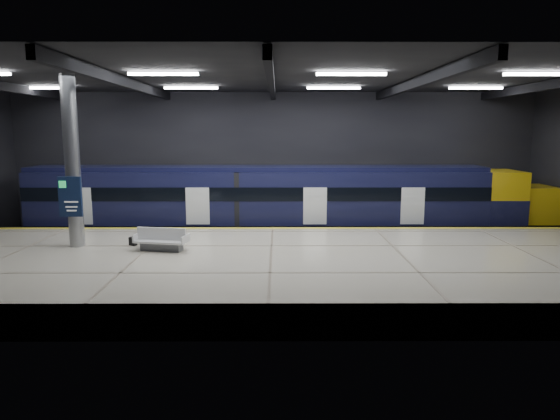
{
  "coord_description": "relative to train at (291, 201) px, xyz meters",
  "views": [
    {
      "loc": [
        0.27,
        -21.1,
        5.75
      ],
      "look_at": [
        0.36,
        1.5,
        2.2
      ],
      "focal_mm": 32.0,
      "sensor_mm": 36.0,
      "label": 1
    }
  ],
  "objects": [
    {
      "name": "ground",
      "position": [
        -0.95,
        -5.5,
        -2.06
      ],
      "size": [
        30.0,
        30.0,
        0.0
      ],
      "primitive_type": "plane",
      "color": "black",
      "rests_on": "ground"
    },
    {
      "name": "room_shell",
      "position": [
        -0.96,
        -5.49,
        3.66
      ],
      "size": [
        30.1,
        16.1,
        8.05
      ],
      "color": "black",
      "rests_on": "ground"
    },
    {
      "name": "platform",
      "position": [
        -0.95,
        -8.0,
        -1.51
      ],
      "size": [
        30.0,
        11.0,
        1.1
      ],
      "primitive_type": "cube",
      "color": "beige",
      "rests_on": "ground"
    },
    {
      "name": "safety_strip",
      "position": [
        -0.95,
        -2.75,
        -0.95
      ],
      "size": [
        30.0,
        0.4,
        0.01
      ],
      "primitive_type": "cube",
      "color": "gold",
      "rests_on": "platform"
    },
    {
      "name": "rails",
      "position": [
        -0.95,
        0.0,
        -1.98
      ],
      "size": [
        30.0,
        1.52,
        0.16
      ],
      "color": "gray",
      "rests_on": "ground"
    },
    {
      "name": "train",
      "position": [
        0.0,
        0.0,
        0.0
      ],
      "size": [
        29.4,
        2.84,
        3.79
      ],
      "color": "black",
      "rests_on": "ground"
    },
    {
      "name": "bench",
      "position": [
        -5.29,
        -7.32,
        -0.64
      ],
      "size": [
        2.21,
        1.25,
        0.92
      ],
      "rotation": [
        0.0,
        0.0,
        -0.2
      ],
      "color": "#595B60",
      "rests_on": "platform"
    },
    {
      "name": "bicycle",
      "position": [
        -6.08,
        -6.44,
        -0.54
      ],
      "size": [
        0.59,
        1.6,
        0.84
      ],
      "primitive_type": "imported",
      "rotation": [
        0.0,
        0.0,
        -0.02
      ],
      "color": "#99999E",
      "rests_on": "platform"
    },
    {
      "name": "pannier_bag",
      "position": [
        -6.68,
        -6.44,
        -0.78
      ],
      "size": [
        0.35,
        0.29,
        0.35
      ],
      "primitive_type": "cube",
      "rotation": [
        0.0,
        0.0,
        -0.42
      ],
      "color": "black",
      "rests_on": "platform"
    },
    {
      "name": "info_column",
      "position": [
        -8.95,
        -6.52,
        2.4
      ],
      "size": [
        0.9,
        0.78,
        6.9
      ],
      "color": "#9EA0A5",
      "rests_on": "platform"
    }
  ]
}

